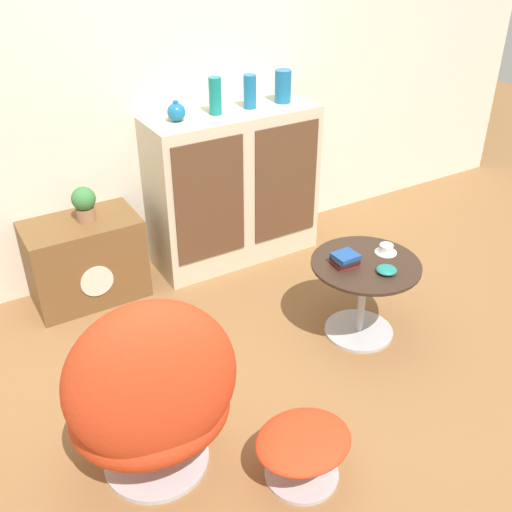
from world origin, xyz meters
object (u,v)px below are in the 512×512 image
(sideboard, at_px, (233,187))
(vase_inner_left, at_px, (215,96))
(vase_inner_right, at_px, (250,92))
(teacup, at_px, (386,250))
(vase_leftmost, at_px, (176,112))
(vase_rightmost, at_px, (283,86))
(ottoman, at_px, (303,446))
(book_stack, at_px, (345,259))
(bowl, at_px, (387,270))
(egg_chair, at_px, (152,398))
(tv_console, at_px, (86,260))
(coffee_table, at_px, (363,288))
(potted_plant, at_px, (84,203))

(sideboard, xyz_separation_m, vase_inner_left, (-0.12, 0.00, 0.66))
(vase_inner_right, xyz_separation_m, teacup, (0.23, -1.19, -0.67))
(vase_leftmost, bearing_deg, teacup, -57.52)
(vase_rightmost, relative_size, teacup, 1.68)
(sideboard, relative_size, vase_inner_right, 5.39)
(ottoman, bearing_deg, teacup, 33.94)
(book_stack, distance_m, bowl, 0.24)
(ottoman, bearing_deg, vase_rightmost, 59.93)
(egg_chair, distance_m, bowl, 1.50)
(vase_rightmost, bearing_deg, vase_inner_right, -180.00)
(vase_leftmost, height_order, vase_inner_right, vase_inner_right)
(tv_console, relative_size, vase_inner_left, 3.00)
(vase_rightmost, distance_m, teacup, 1.37)
(sideboard, distance_m, teacup, 1.24)
(tv_console, bearing_deg, bowl, -46.06)
(ottoman, xyz_separation_m, vase_inner_right, (0.85, 1.91, 1.00))
(sideboard, xyz_separation_m, bowl, (0.22, -1.35, -0.03))
(coffee_table, xyz_separation_m, vase_rightmost, (0.20, 1.22, 0.87))
(ottoman, relative_size, vase_leftmost, 3.43)
(vase_rightmost, bearing_deg, egg_chair, -136.78)
(vase_inner_left, height_order, teacup, vase_inner_left)
(coffee_table, xyz_separation_m, teacup, (0.17, 0.03, 0.19))
(sideboard, relative_size, teacup, 9.16)
(vase_leftmost, relative_size, bowl, 1.14)
(ottoman, bearing_deg, vase_leftmost, 80.61)
(tv_console, relative_size, potted_plant, 3.21)
(bowl, bearing_deg, egg_chair, -172.22)
(vase_leftmost, xyz_separation_m, bowl, (0.61, -1.36, -0.63))
(vase_inner_right, bearing_deg, teacup, -79.24)
(potted_plant, bearing_deg, ottoman, -80.11)
(tv_console, xyz_separation_m, book_stack, (1.17, -1.18, 0.26))
(coffee_table, distance_m, vase_inner_left, 1.53)
(book_stack, bearing_deg, ottoman, -136.59)
(vase_leftmost, bearing_deg, vase_rightmost, 0.00)
(vase_inner_right, distance_m, book_stack, 1.34)
(coffee_table, xyz_separation_m, vase_inner_left, (-0.31, 1.22, 0.88))
(vase_rightmost, bearing_deg, tv_console, 179.67)
(sideboard, distance_m, vase_inner_left, 0.67)
(egg_chair, relative_size, ottoman, 2.21)
(tv_console, relative_size, vase_rightmost, 3.28)
(tv_console, bearing_deg, book_stack, -45.17)
(ottoman, relative_size, potted_plant, 2.02)
(egg_chair, distance_m, coffee_table, 1.50)
(egg_chair, relative_size, teacup, 7.67)
(vase_inner_left, height_order, potted_plant, vase_inner_left)
(vase_inner_left, xyz_separation_m, vase_inner_right, (0.26, -0.00, -0.01))
(egg_chair, bearing_deg, vase_inner_right, 48.08)
(sideboard, distance_m, vase_inner_right, 0.67)
(ottoman, relative_size, vase_inner_left, 1.89)
(tv_console, bearing_deg, ottoman, -78.67)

